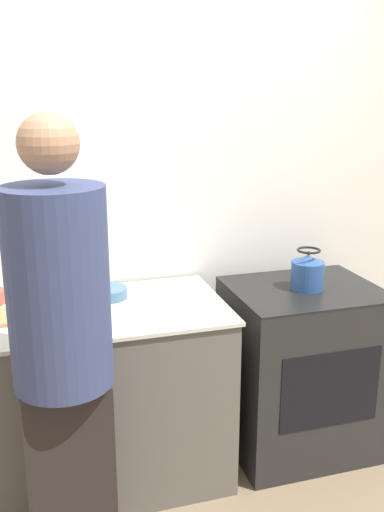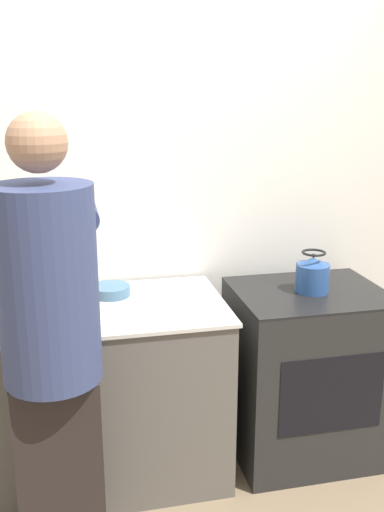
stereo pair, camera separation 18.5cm
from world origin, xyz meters
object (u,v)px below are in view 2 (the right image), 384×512
at_px(kettle, 312,275).
at_px(bowl_prep, 111,291).
at_px(cutting_board, 43,309).
at_px(knife, 32,305).
at_px(person, 52,345).
at_px(oven, 305,372).

height_order(kettle, bowl_prep, kettle).
xyz_separation_m(cutting_board, knife, (-0.05, 0.03, 0.01)).
bearing_deg(person, oven, 23.38).
bearing_deg(oven, cutting_board, 178.70).
height_order(oven, person, person).
bearing_deg(cutting_board, bowl_prep, 23.23).
height_order(cutting_board, knife, knife).
distance_m(oven, person, 1.46).
distance_m(oven, bowl_prep, 1.10).
distance_m(oven, cutting_board, 1.38).
bearing_deg(bowl_prep, person, -110.87).
distance_m(cutting_board, kettle, 1.31).
bearing_deg(kettle, oven, 95.11).
relative_size(oven, cutting_board, 2.35).
bearing_deg(cutting_board, oven, -1.30).
bearing_deg(kettle, cutting_board, 178.19).
bearing_deg(bowl_prep, kettle, -10.35).
bearing_deg(bowl_prep, knife, -163.47).
xyz_separation_m(knife, bowl_prep, (0.37, 0.11, 0.00)).
xyz_separation_m(person, bowl_prep, (0.27, 0.71, -0.06)).
bearing_deg(oven, person, -156.62).
bearing_deg(knife, person, -53.67).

